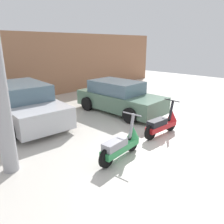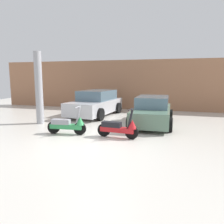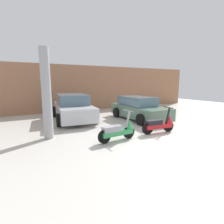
# 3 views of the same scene
# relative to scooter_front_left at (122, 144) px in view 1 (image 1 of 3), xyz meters

# --- Properties ---
(ground_plane) EXTENTS (28.00, 28.00, 0.00)m
(ground_plane) POSITION_rel_scooter_front_left_xyz_m (1.31, -0.76, -0.38)
(ground_plane) COLOR beige
(wall_back) EXTENTS (19.60, 0.12, 3.26)m
(wall_back) POSITION_rel_scooter_front_left_xyz_m (1.31, 7.15, 1.25)
(wall_back) COLOR #9E6B4C
(wall_back) RESTS_ON ground_plane
(scooter_front_left) EXTENTS (1.52, 0.55, 1.06)m
(scooter_front_left) POSITION_rel_scooter_front_left_xyz_m (0.00, 0.00, 0.00)
(scooter_front_left) COLOR black
(scooter_front_left) RESTS_ON ground_plane
(scooter_front_right) EXTENTS (1.51, 0.54, 1.05)m
(scooter_front_right) POSITION_rel_scooter_front_left_xyz_m (1.95, 0.02, -0.00)
(scooter_front_right) COLOR black
(scooter_front_right) RESTS_ON ground_plane
(car_rear_left) EXTENTS (2.33, 4.27, 1.39)m
(car_rear_left) POSITION_rel_scooter_front_left_xyz_m (-0.43, 4.25, 0.29)
(car_rear_left) COLOR #B7B7BC
(car_rear_left) RESTS_ON ground_plane
(car_rear_center) EXTENTS (1.82, 3.72, 1.26)m
(car_rear_center) POSITION_rel_scooter_front_left_xyz_m (2.84, 2.61, 0.23)
(car_rear_center) COLOR #51705B
(car_rear_center) RESTS_ON ground_plane
(support_column_side) EXTENTS (0.34, 0.34, 3.26)m
(support_column_side) POSITION_rel_scooter_front_left_xyz_m (-2.15, 1.45, 1.25)
(support_column_side) COLOR #99999E
(support_column_side) RESTS_ON ground_plane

